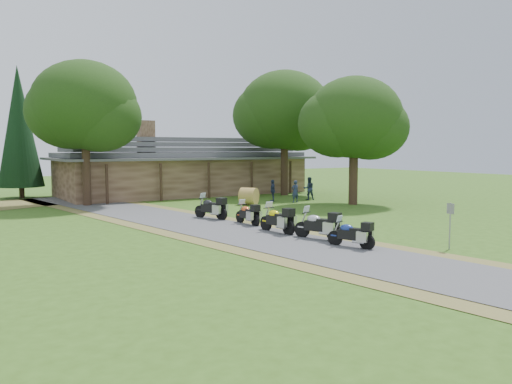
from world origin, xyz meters
TOP-DOWN VIEW (x-y plane):
  - ground at (0.00, 0.00)m, footprint 120.00×120.00m
  - driveway at (-0.50, 4.00)m, footprint 51.95×51.95m
  - lodge at (6.00, 24.00)m, footprint 21.40×9.40m
  - motorcycle_row_a at (1.41, -0.97)m, footprint 1.10×1.87m
  - motorcycle_row_b at (1.47, 1.07)m, footprint 1.28×2.14m
  - motorcycle_row_c at (1.01, 3.43)m, footprint 0.84×2.07m
  - motorcycle_row_d at (1.20, 6.28)m, footprint 0.62×1.81m
  - motorcycle_row_e at (0.60, 9.13)m, footprint 1.30×2.13m
  - person_a at (9.74, 13.34)m, footprint 0.55×0.41m
  - person_b at (11.69, 14.16)m, footprint 0.70×0.62m
  - person_c at (8.73, 14.71)m, footprint 0.61×0.66m
  - hay_bale at (6.09, 13.83)m, footprint 1.60×1.58m
  - sign_post at (4.35, -3.30)m, footprint 0.33×0.05m
  - oak_lodge_left at (-3.37, 19.47)m, footprint 6.99×6.99m
  - oak_lodge_right at (12.50, 18.37)m, footprint 7.63×7.63m
  - oak_driveway at (12.33, 10.11)m, footprint 6.60×6.60m
  - cedar_near at (-6.27, 27.67)m, footprint 3.41×3.41m

SIDE VIEW (x-z plane):
  - ground at x=0.00m, z-range 0.00..0.00m
  - driveway at x=-0.50m, z-range 0.00..0.00m
  - hay_bale at x=6.09m, z-range 0.00..1.19m
  - motorcycle_row_a at x=1.41m, z-range 0.00..1.21m
  - motorcycle_row_d at x=1.20m, z-range 0.00..1.24m
  - motorcycle_row_c at x=1.01m, z-range 0.00..1.38m
  - motorcycle_row_e at x=0.60m, z-range 0.00..1.39m
  - motorcycle_row_b at x=1.47m, z-range 0.00..1.39m
  - sign_post at x=4.35m, z-range 0.00..1.82m
  - person_a at x=9.74m, z-range 0.00..1.87m
  - person_c at x=8.73m, z-range 0.00..1.89m
  - person_b at x=11.69m, z-range 0.00..2.03m
  - lodge at x=6.00m, z-range 0.00..4.90m
  - oak_driveway at x=12.33m, z-range 0.00..9.71m
  - cedar_near at x=-6.27m, z-range 0.00..10.32m
  - oak_lodge_left at x=-3.37m, z-range 0.00..10.97m
  - oak_lodge_right at x=12.50m, z-range 0.00..11.39m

